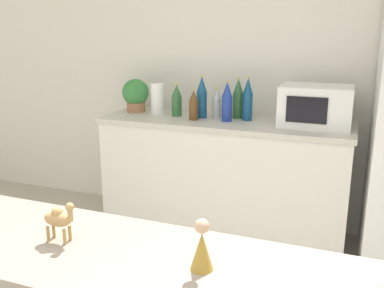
{
  "coord_description": "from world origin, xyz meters",
  "views": [
    {
      "loc": [
        0.6,
        -0.61,
        1.56
      ],
      "look_at": [
        -0.16,
        1.38,
        0.99
      ],
      "focal_mm": 40.0,
      "sensor_mm": 36.0,
      "label": 1
    }
  ],
  "objects_px": {
    "paper_towel_roll": "(158,99)",
    "back_bottle_3": "(217,103)",
    "back_bottle_5": "(227,102)",
    "wise_man_figurine_blue": "(202,248)",
    "microwave": "(316,106)",
    "back_bottle_2": "(238,99)",
    "back_bottle_0": "(248,100)",
    "camel_figurine": "(59,218)",
    "back_bottle_4": "(177,100)",
    "back_bottle_6": "(202,98)",
    "potted_plant": "(136,95)",
    "back_bottle_1": "(194,105)"
  },
  "relations": [
    {
      "from": "back_bottle_4",
      "to": "back_bottle_6",
      "type": "bearing_deg",
      "value": -0.89
    },
    {
      "from": "microwave",
      "to": "back_bottle_5",
      "type": "height_order",
      "value": "back_bottle_5"
    },
    {
      "from": "back_bottle_2",
      "to": "back_bottle_3",
      "type": "distance_m",
      "value": 0.17
    },
    {
      "from": "paper_towel_roll",
      "to": "back_bottle_3",
      "type": "xyz_separation_m",
      "value": [
        0.47,
        0.05,
        -0.01
      ]
    },
    {
      "from": "back_bottle_5",
      "to": "camel_figurine",
      "type": "bearing_deg",
      "value": -88.8
    },
    {
      "from": "back_bottle_0",
      "to": "back_bottle_1",
      "type": "relative_size",
      "value": 1.39
    },
    {
      "from": "back_bottle_0",
      "to": "back_bottle_2",
      "type": "bearing_deg",
      "value": 148.25
    },
    {
      "from": "potted_plant",
      "to": "microwave",
      "type": "relative_size",
      "value": 0.55
    },
    {
      "from": "back_bottle_1",
      "to": "paper_towel_roll",
      "type": "bearing_deg",
      "value": 162.61
    },
    {
      "from": "back_bottle_3",
      "to": "back_bottle_0",
      "type": "bearing_deg",
      "value": -6.21
    },
    {
      "from": "microwave",
      "to": "back_bottle_0",
      "type": "height_order",
      "value": "back_bottle_0"
    },
    {
      "from": "back_bottle_3",
      "to": "back_bottle_4",
      "type": "bearing_deg",
      "value": -170.56
    },
    {
      "from": "back_bottle_3",
      "to": "back_bottle_6",
      "type": "relative_size",
      "value": 0.71
    },
    {
      "from": "microwave",
      "to": "camel_figurine",
      "type": "xyz_separation_m",
      "value": [
        -0.58,
        -2.04,
        -0.05
      ]
    },
    {
      "from": "back_bottle_5",
      "to": "wise_man_figurine_blue",
      "type": "distance_m",
      "value": 2.04
    },
    {
      "from": "back_bottle_0",
      "to": "back_bottle_1",
      "type": "distance_m",
      "value": 0.4
    },
    {
      "from": "back_bottle_1",
      "to": "back_bottle_5",
      "type": "distance_m",
      "value": 0.25
    },
    {
      "from": "paper_towel_roll",
      "to": "back_bottle_6",
      "type": "bearing_deg",
      "value": -1.18
    },
    {
      "from": "potted_plant",
      "to": "back_bottle_2",
      "type": "bearing_deg",
      "value": 2.43
    },
    {
      "from": "back_bottle_4",
      "to": "back_bottle_5",
      "type": "distance_m",
      "value": 0.43
    },
    {
      "from": "potted_plant",
      "to": "back_bottle_0",
      "type": "relative_size",
      "value": 0.82
    },
    {
      "from": "potted_plant",
      "to": "back_bottle_0",
      "type": "height_order",
      "value": "back_bottle_0"
    },
    {
      "from": "back_bottle_2",
      "to": "back_bottle_4",
      "type": "height_order",
      "value": "back_bottle_2"
    },
    {
      "from": "back_bottle_2",
      "to": "camel_figurine",
      "type": "distance_m",
      "value": 2.11
    },
    {
      "from": "potted_plant",
      "to": "back_bottle_4",
      "type": "relative_size",
      "value": 1.05
    },
    {
      "from": "potted_plant",
      "to": "microwave",
      "type": "distance_m",
      "value": 1.42
    },
    {
      "from": "potted_plant",
      "to": "back_bottle_3",
      "type": "distance_m",
      "value": 0.69
    },
    {
      "from": "back_bottle_4",
      "to": "back_bottle_6",
      "type": "height_order",
      "value": "back_bottle_6"
    },
    {
      "from": "potted_plant",
      "to": "camel_figurine",
      "type": "height_order",
      "value": "potted_plant"
    },
    {
      "from": "back_bottle_0",
      "to": "back_bottle_1",
      "type": "xyz_separation_m",
      "value": [
        -0.38,
        -0.13,
        -0.04
      ]
    },
    {
      "from": "back_bottle_3",
      "to": "paper_towel_roll",
      "type": "bearing_deg",
      "value": -174.36
    },
    {
      "from": "back_bottle_6",
      "to": "back_bottle_0",
      "type": "bearing_deg",
      "value": 4.59
    },
    {
      "from": "back_bottle_1",
      "to": "back_bottle_6",
      "type": "height_order",
      "value": "back_bottle_6"
    },
    {
      "from": "back_bottle_0",
      "to": "back_bottle_5",
      "type": "distance_m",
      "value": 0.16
    },
    {
      "from": "microwave",
      "to": "back_bottle_4",
      "type": "distance_m",
      "value": 1.04
    },
    {
      "from": "microwave",
      "to": "wise_man_figurine_blue",
      "type": "height_order",
      "value": "microwave"
    },
    {
      "from": "back_bottle_4",
      "to": "camel_figurine",
      "type": "bearing_deg",
      "value": -77.2
    },
    {
      "from": "potted_plant",
      "to": "back_bottle_1",
      "type": "bearing_deg",
      "value": -14.59
    },
    {
      "from": "paper_towel_roll",
      "to": "back_bottle_4",
      "type": "distance_m",
      "value": 0.17
    },
    {
      "from": "back_bottle_0",
      "to": "back_bottle_6",
      "type": "relative_size",
      "value": 1.0
    },
    {
      "from": "back_bottle_2",
      "to": "back_bottle_6",
      "type": "xyz_separation_m",
      "value": [
        -0.26,
        -0.08,
        0.01
      ]
    },
    {
      "from": "back_bottle_5",
      "to": "camel_figurine",
      "type": "distance_m",
      "value": 1.98
    },
    {
      "from": "paper_towel_roll",
      "to": "back_bottle_4",
      "type": "relative_size",
      "value": 0.96
    },
    {
      "from": "back_bottle_0",
      "to": "back_bottle_3",
      "type": "relative_size",
      "value": 1.41
    },
    {
      "from": "potted_plant",
      "to": "microwave",
      "type": "xyz_separation_m",
      "value": [
        1.42,
        -0.03,
        -0.0
      ]
    },
    {
      "from": "paper_towel_roll",
      "to": "back_bottle_2",
      "type": "distance_m",
      "value": 0.64
    },
    {
      "from": "paper_towel_roll",
      "to": "back_bottle_0",
      "type": "bearing_deg",
      "value": 1.6
    },
    {
      "from": "back_bottle_3",
      "to": "camel_figurine",
      "type": "bearing_deg",
      "value": -85.78
    },
    {
      "from": "camel_figurine",
      "to": "back_bottle_3",
      "type": "bearing_deg",
      "value": 94.22
    },
    {
      "from": "back_bottle_2",
      "to": "back_bottle_3",
      "type": "relative_size",
      "value": 1.34
    }
  ]
}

